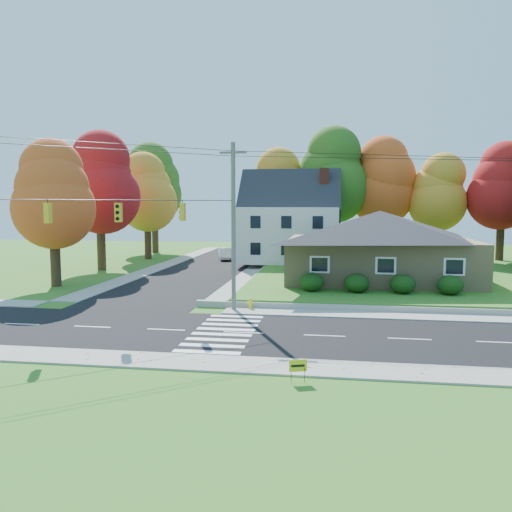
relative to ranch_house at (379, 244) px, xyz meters
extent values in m
plane|color=#3D7923|center=(-8.00, -16.00, -3.27)|extent=(120.00, 120.00, 0.00)
cube|color=black|center=(-8.00, -16.00, -3.26)|extent=(90.00, 8.00, 0.02)
cube|color=black|center=(-16.00, 10.00, -3.25)|extent=(8.00, 44.00, 0.02)
cube|color=#9C9A90|center=(-8.00, -11.00, -3.23)|extent=(90.00, 2.00, 0.08)
cube|color=#9C9A90|center=(-8.00, -21.00, -3.23)|extent=(90.00, 2.00, 0.08)
cube|color=#3D7923|center=(5.00, 5.00, -3.02)|extent=(30.00, 30.00, 0.50)
cube|color=tan|center=(0.00, 0.00, -1.17)|extent=(14.00, 10.00, 3.20)
pyramid|color=#26262B|center=(0.00, 0.00, 1.53)|extent=(14.60, 10.60, 2.20)
cube|color=silver|center=(-8.00, 12.00, 0.03)|extent=(10.00, 8.00, 5.60)
pyramid|color=#26262B|center=(-8.00, 12.00, 4.03)|extent=(10.40, 8.40, 2.40)
cube|color=brown|center=(-4.50, 12.00, 2.03)|extent=(0.90, 0.90, 9.60)
ellipsoid|color=#163A10|center=(-5.00, -6.20, -2.13)|extent=(1.70, 1.70, 1.27)
ellipsoid|color=#163A10|center=(-2.00, -6.20, -2.13)|extent=(1.70, 1.70, 1.27)
ellipsoid|color=#163A10|center=(1.00, -6.20, -2.13)|extent=(1.70, 1.70, 1.27)
ellipsoid|color=#163A10|center=(4.00, -6.20, -2.13)|extent=(1.70, 1.70, 1.27)
cylinder|color=#666059|center=(-9.50, -10.80, 1.73)|extent=(0.26, 0.26, 10.00)
cube|color=#666059|center=(-9.50, -10.80, 6.13)|extent=(1.60, 0.12, 0.12)
cube|color=gold|center=(-17.50, -17.20, 2.68)|extent=(0.26, 0.34, 1.00)
cube|color=gold|center=(-14.80, -15.05, 2.68)|extent=(0.34, 0.26, 1.00)
cube|color=gold|center=(-12.00, -12.80, 2.68)|extent=(0.26, 0.34, 1.00)
cylinder|color=black|center=(-16.00, -16.00, 3.33)|extent=(13.02, 10.43, 0.04)
cylinder|color=#3F2A19|center=(-10.00, 18.00, -0.07)|extent=(0.80, 0.80, 5.40)
sphere|color=orange|center=(-10.00, 18.00, 3.83)|extent=(6.72, 6.72, 6.72)
sphere|color=orange|center=(-10.00, 18.00, 5.51)|extent=(5.91, 5.91, 5.91)
sphere|color=orange|center=(-10.00, 18.00, 7.19)|extent=(5.11, 5.11, 5.11)
cylinder|color=#3F2A19|center=(-4.00, 17.00, 0.38)|extent=(0.86, 0.86, 6.30)
sphere|color=#36641B|center=(-4.00, 17.00, 4.93)|extent=(7.84, 7.84, 7.84)
sphere|color=#36641B|center=(-4.00, 17.00, 6.89)|extent=(6.90, 6.90, 6.90)
sphere|color=#36641B|center=(-4.00, 17.00, 8.85)|extent=(5.96, 5.96, 5.96)
cylinder|color=#3F2A19|center=(2.00, 18.00, 0.16)|extent=(0.83, 0.83, 5.85)
sphere|color=#DB511E|center=(2.00, 18.00, 4.38)|extent=(7.28, 7.28, 7.28)
sphere|color=#DB511E|center=(2.00, 18.00, 6.20)|extent=(6.41, 6.41, 6.41)
sphere|color=#DB511E|center=(2.00, 18.00, 8.02)|extent=(5.53, 5.53, 5.53)
cylinder|color=#3F2A19|center=(8.00, 17.00, -0.29)|extent=(0.77, 0.77, 4.95)
sphere|color=orange|center=(8.00, 17.00, 3.28)|extent=(6.16, 6.16, 6.16)
sphere|color=orange|center=(8.00, 17.00, 4.82)|extent=(5.42, 5.42, 5.42)
sphere|color=orange|center=(8.00, 17.00, 6.36)|extent=(4.68, 4.68, 4.68)
cylinder|color=#3F2A19|center=(14.00, 16.00, -0.07)|extent=(0.80, 0.80, 5.40)
sphere|color=#AA1718|center=(14.00, 16.00, 3.83)|extent=(6.72, 6.72, 6.72)
sphere|color=#AA1718|center=(14.00, 16.00, 5.51)|extent=(5.91, 5.91, 5.91)
sphere|color=#AA1718|center=(14.00, 16.00, 7.19)|extent=(5.11, 5.11, 5.11)
cylinder|color=#3F2A19|center=(-25.00, -4.00, -0.79)|extent=(0.77, 0.77, 4.95)
sphere|color=#DB511E|center=(-25.00, -4.00, 2.78)|extent=(6.16, 6.16, 6.16)
sphere|color=#DB511E|center=(-25.00, -4.00, 4.32)|extent=(5.42, 5.42, 5.42)
sphere|color=#DB511E|center=(-25.00, -4.00, 5.86)|extent=(4.68, 4.68, 4.68)
cylinder|color=#3F2A19|center=(-26.00, 6.00, -0.34)|extent=(0.83, 0.83, 5.85)
sphere|color=#AA1718|center=(-26.00, 6.00, 3.88)|extent=(7.28, 7.28, 7.28)
sphere|color=#AA1718|center=(-26.00, 6.00, 5.70)|extent=(6.41, 6.41, 6.41)
sphere|color=#AA1718|center=(-26.00, 6.00, 7.52)|extent=(5.53, 5.53, 5.53)
cylinder|color=#3F2A19|center=(-25.00, 16.00, -0.57)|extent=(0.80, 0.80, 5.40)
sphere|color=orange|center=(-25.00, 16.00, 3.33)|extent=(6.72, 6.72, 6.72)
sphere|color=orange|center=(-25.00, 16.00, 5.01)|extent=(5.91, 5.91, 5.91)
sphere|color=orange|center=(-25.00, 16.00, 6.69)|extent=(5.11, 5.11, 5.11)
cylinder|color=#3F2A19|center=(-27.00, 24.00, -0.12)|extent=(0.86, 0.86, 6.30)
sphere|color=#36641B|center=(-27.00, 24.00, 4.43)|extent=(7.84, 7.84, 7.84)
sphere|color=#36641B|center=(-27.00, 24.00, 6.39)|extent=(6.90, 6.90, 6.90)
sphere|color=#36641B|center=(-27.00, 24.00, 8.35)|extent=(5.96, 5.96, 5.96)
imported|color=silver|center=(-15.76, 16.39, -2.57)|extent=(2.54, 4.37, 1.36)
cylinder|color=yellow|center=(-8.55, -10.39, -3.22)|extent=(0.32, 0.32, 0.09)
cylinder|color=yellow|center=(-8.55, -10.39, -2.96)|extent=(0.21, 0.21, 0.49)
sphere|color=yellow|center=(-8.55, -10.39, -2.66)|extent=(0.23, 0.23, 0.23)
cylinder|color=yellow|center=(-8.55, -10.39, -2.87)|extent=(0.41, 0.15, 0.11)
cylinder|color=black|center=(-5.11, -22.51, -2.99)|extent=(0.02, 0.02, 0.55)
cylinder|color=black|center=(-4.63, -22.51, -2.99)|extent=(0.02, 0.02, 0.55)
cube|color=yellow|center=(-4.87, -22.51, -2.66)|extent=(0.64, 0.23, 0.44)
camera|label=1|loc=(-3.79, -39.91, 3.07)|focal=35.00mm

